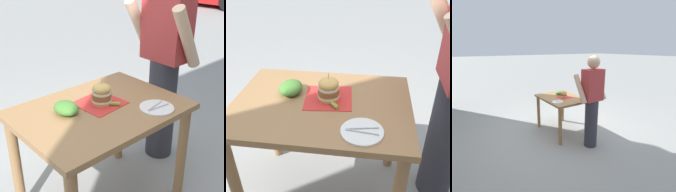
# 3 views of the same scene
# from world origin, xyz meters

# --- Properties ---
(patio_table) EXTENTS (0.78, 1.06, 0.79)m
(patio_table) POSITION_xyz_m (0.00, 0.00, 0.65)
(patio_table) COLOR #9E7247
(patio_table) RESTS_ON ground
(serving_paper) EXTENTS (0.31, 0.31, 0.00)m
(serving_paper) POSITION_xyz_m (-0.05, 0.04, 0.79)
(serving_paper) COLOR red
(serving_paper) RESTS_ON patio_table
(sandwich) EXTENTS (0.13, 0.13, 0.18)m
(sandwich) POSITION_xyz_m (-0.03, 0.04, 0.86)
(sandwich) COLOR #E5B25B
(sandwich) RESTS_ON serving_paper
(pickle_spear) EXTENTS (0.08, 0.07, 0.02)m
(pickle_spear) POSITION_xyz_m (0.04, 0.08, 0.81)
(pickle_spear) COLOR #8EA83D
(pickle_spear) RESTS_ON serving_paper
(side_plate_with_forks) EXTENTS (0.22, 0.22, 0.02)m
(side_plate_with_forks) POSITION_xyz_m (0.25, 0.26, 0.80)
(side_plate_with_forks) COLOR white
(side_plate_with_forks) RESTS_ON patio_table
(side_salad) EXTENTS (0.18, 0.14, 0.08)m
(side_salad) POSITION_xyz_m (-0.08, -0.21, 0.83)
(side_salad) COLOR #477F33
(side_salad) RESTS_ON patio_table
(diner_across_table) EXTENTS (0.55, 0.35, 1.69)m
(diner_across_table) POSITION_xyz_m (-0.14, 0.80, 0.88)
(diner_across_table) COLOR #33333D
(diner_across_table) RESTS_ON ground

